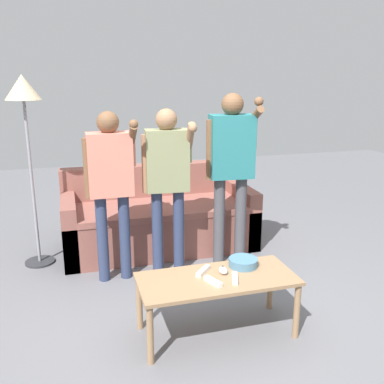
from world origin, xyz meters
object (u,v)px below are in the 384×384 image
at_px(coffee_table, 217,284).
at_px(player_left, 111,177).
at_px(couch, 158,219).
at_px(player_center, 167,173).
at_px(player_right, 231,159).
at_px(snack_bowl, 243,262).
at_px(floor_lamp, 24,104).
at_px(game_remote_wand_near, 213,281).
at_px(game_remote_wand_spare, 203,271).
at_px(game_remote_nunchuk, 223,270).
at_px(game_remote_wand_far, 235,278).

bearing_deg(coffee_table, player_left, 119.44).
distance_m(couch, player_center, 0.91).
bearing_deg(coffee_table, player_right, 64.94).
relative_size(snack_bowl, player_left, 0.14).
xyz_separation_m(floor_lamp, game_remote_wand_near, (1.21, -1.67, -1.08)).
bearing_deg(player_right, player_left, -176.60).
bearing_deg(couch, coffee_table, -88.06).
xyz_separation_m(floor_lamp, game_remote_wand_spare, (1.20, -1.50, -1.08)).
xyz_separation_m(coffee_table, game_remote_nunchuk, (0.06, 0.04, 0.08)).
bearing_deg(game_remote_wand_far, player_center, 100.18).
xyz_separation_m(snack_bowl, player_right, (0.28, 1.00, 0.56)).
height_order(player_left, player_right, player_right).
bearing_deg(snack_bowl, player_center, 110.01).
distance_m(couch, floor_lamp, 1.73).
xyz_separation_m(floor_lamp, player_left, (0.67, -0.54, -0.58)).
relative_size(player_center, game_remote_wand_near, 9.67).
bearing_deg(coffee_table, game_remote_wand_far, -35.24).
height_order(couch, game_remote_wand_near, couch).
distance_m(game_remote_wand_near, game_remote_wand_far, 0.16).
bearing_deg(snack_bowl, game_remote_wand_far, -126.28).
relative_size(coffee_table, game_remote_wand_near, 7.04).
relative_size(floor_lamp, player_left, 1.19).
relative_size(floor_lamp, game_remote_wand_near, 11.47).
bearing_deg(game_remote_nunchuk, game_remote_wand_spare, 159.84).
relative_size(player_left, game_remote_wand_far, 9.78).
distance_m(floor_lamp, game_remote_wand_near, 2.33).
relative_size(game_remote_nunchuk, player_right, 0.05).
distance_m(coffee_table, snack_bowl, 0.28).
bearing_deg(player_center, coffee_table, -84.58).
relative_size(snack_bowl, game_remote_wand_far, 1.38).
bearing_deg(game_remote_wand_spare, game_remote_nunchuk, -20.16).
bearing_deg(game_remote_wand_spare, couch, 89.52).
bearing_deg(game_remote_nunchuk, player_right, 66.67).
bearing_deg(couch, player_center, -93.78).
xyz_separation_m(game_remote_nunchuk, game_remote_wand_far, (0.04, -0.12, -0.01)).
distance_m(snack_bowl, player_center, 1.11).
relative_size(floor_lamp, game_remote_wand_far, 11.67).
xyz_separation_m(couch, player_center, (-0.04, -0.65, 0.65)).
bearing_deg(couch, player_left, -129.42).
height_order(snack_bowl, game_remote_nunchuk, snack_bowl).
bearing_deg(floor_lamp, game_remote_wand_spare, -51.43).
xyz_separation_m(player_left, game_remote_wand_far, (0.70, -1.12, -0.49)).
xyz_separation_m(game_remote_nunchuk, player_center, (-0.16, 1.01, 0.49)).
bearing_deg(player_center, player_right, 5.59).
bearing_deg(coffee_table, player_center, 95.42).
relative_size(player_left, player_center, 0.99).
height_order(couch, game_remote_wand_spare, couch).
bearing_deg(couch, game_remote_wand_far, -84.85).
bearing_deg(game_remote_nunchuk, snack_bowl, 21.72).
bearing_deg(game_remote_wand_spare, game_remote_wand_near, -84.91).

